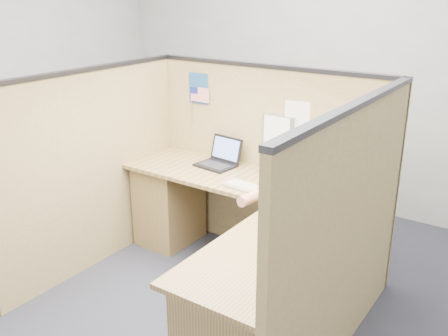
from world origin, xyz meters
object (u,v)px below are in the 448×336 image
Objects in this scene: laptop at (219,158)px; mouse at (266,189)px; l_desk at (237,246)px; keyboard at (251,189)px.

mouse is at bearing -18.64° from laptop.
laptop reaches higher than l_desk.
mouse reaches higher than keyboard.
keyboard is (0.50, -0.32, -0.04)m from laptop.
laptop reaches higher than keyboard.
l_desk is 6.14× the size of laptop.
laptop is 2.94× the size of mouse.
mouse is at bearing 27.36° from keyboard.
laptop is (-0.52, 0.53, 0.39)m from l_desk.
laptop is at bearing 151.68° from keyboard.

